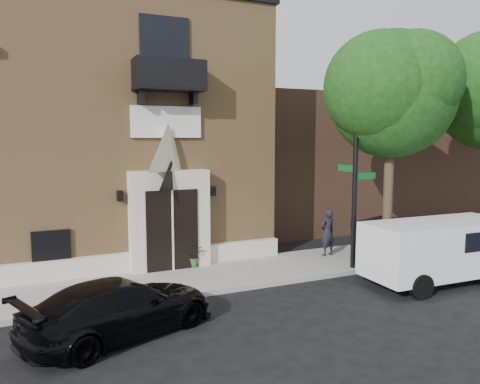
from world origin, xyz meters
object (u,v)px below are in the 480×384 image
object	(u,v)px
street_sign	(355,179)
black_sedan	(120,308)
fire_hydrant	(391,251)
pedestrian_near	(328,232)
cargo_van	(443,249)
dumpster	(381,240)

from	to	relation	value
street_sign	black_sedan	bearing A→B (deg)	-168.31
fire_hydrant	pedestrian_near	world-z (taller)	pedestrian_near
cargo_van	fire_hydrant	bearing A→B (deg)	95.21
cargo_van	street_sign	xyz separation A→B (m)	(-1.73, 2.10, 2.01)
cargo_van	street_sign	distance (m)	3.38
cargo_van	black_sedan	bearing A→B (deg)	-179.08
dumpster	pedestrian_near	size ratio (longest dim) A/B	1.39
black_sedan	fire_hydrant	size ratio (longest dim) A/B	5.51
black_sedan	cargo_van	xyz separation A→B (m)	(9.61, -0.16, 0.42)
pedestrian_near	fire_hydrant	bearing A→B (deg)	122.15
street_sign	dumpster	world-z (taller)	street_sign
street_sign	dumpster	bearing A→B (deg)	14.37
black_sedan	pedestrian_near	xyz separation A→B (m)	(8.03, 3.59, 0.35)
cargo_van	dumpster	distance (m)	2.58
cargo_van	pedestrian_near	distance (m)	4.07
fire_hydrant	dumpster	distance (m)	0.57
fire_hydrant	dumpster	world-z (taller)	dumpster
fire_hydrant	pedestrian_near	distance (m)	2.27
street_sign	dumpster	size ratio (longest dim) A/B	2.48
pedestrian_near	cargo_van	bearing A→B (deg)	103.94
black_sedan	cargo_van	size ratio (longest dim) A/B	0.93
cargo_van	street_sign	world-z (taller)	street_sign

